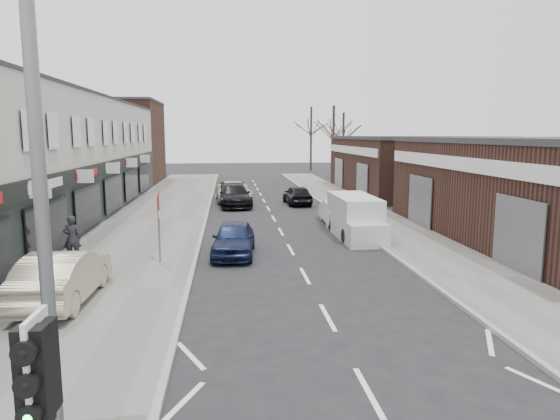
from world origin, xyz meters
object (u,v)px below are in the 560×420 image
object	(u,v)px
sedan_on_pavement	(63,276)
parked_car_left_c	(233,192)
parked_car_right_b	(297,195)
white_van	(355,218)
pedestrian	(72,238)
parked_car_left_b	(235,195)
warning_sign	(159,207)
parked_car_left_a	(234,239)
traffic_light	(40,397)
street_lamp	(54,157)
parked_car_right_a	(336,212)

from	to	relation	value
sedan_on_pavement	parked_car_left_c	bearing A→B (deg)	-101.51
parked_car_right_b	parked_car_left_c	bearing A→B (deg)	-26.58
white_van	pedestrian	xyz separation A→B (m)	(-11.87, -3.93, 0.07)
white_van	parked_car_left_b	bearing A→B (deg)	116.89
warning_sign	sedan_on_pavement	size ratio (longest dim) A/B	0.59
warning_sign	white_van	world-z (taller)	warning_sign
pedestrian	parked_car_left_a	xyz separation A→B (m)	(6.05, 0.82, -0.31)
traffic_light	white_van	world-z (taller)	traffic_light
traffic_light	street_lamp	xyz separation A→B (m)	(-0.13, 1.22, 2.20)
white_van	parked_car_right_a	world-z (taller)	white_van
street_lamp	parked_car_right_a	xyz separation A→B (m)	(7.79, 20.81, -3.95)
street_lamp	parked_car_right_a	distance (m)	22.57
warning_sign	parked_car_right_a	xyz separation A→B (m)	(8.43, 8.01, -1.53)
parked_car_right_a	parked_car_right_b	size ratio (longest dim) A/B	1.02
parked_car_left_a	parked_car_right_b	bearing A→B (deg)	77.29
parked_car_right_b	warning_sign	bearing A→B (deg)	62.08
parked_car_right_b	traffic_light	bearing A→B (deg)	74.60
traffic_light	parked_car_left_a	world-z (taller)	traffic_light
street_lamp	parked_car_right_a	bearing A→B (deg)	69.47
parked_car_left_a	parked_car_right_a	world-z (taller)	parked_car_left_a
traffic_light	parked_car_left_c	size ratio (longest dim) A/B	0.58
warning_sign	sedan_on_pavement	distance (m)	4.97
parked_car_left_b	parked_car_right_a	size ratio (longest dim) A/B	1.27
street_lamp	parked_car_left_b	distance (m)	28.46
traffic_light	parked_car_right_a	size ratio (longest dim) A/B	0.76
white_van	parked_car_left_a	world-z (taller)	white_van
traffic_light	parked_car_right_b	distance (m)	30.56
white_van	warning_sign	bearing A→B (deg)	-153.23
parked_car_left_c	parked_car_right_b	size ratio (longest dim) A/B	1.33
sedan_on_pavement	pedestrian	world-z (taller)	pedestrian
pedestrian	parked_car_right_b	xyz separation A→B (m)	(10.67, 15.34, -0.32)
traffic_light	parked_car_right_a	bearing A→B (deg)	70.80
traffic_light	pedestrian	xyz separation A→B (m)	(-4.07, 14.45, -1.42)
warning_sign	parked_car_left_b	size ratio (longest dim) A/B	0.53
sedan_on_pavement	parked_car_left_c	distance (m)	22.56
sedan_on_pavement	parked_car_left_a	size ratio (longest dim) A/B	1.12
white_van	parked_car_left_a	xyz separation A→B (m)	(-5.82, -3.11, -0.24)
street_lamp	parked_car_left_c	distance (m)	30.85
street_lamp	traffic_light	bearing A→B (deg)	-84.12
parked_car_right_a	parked_car_left_b	bearing A→B (deg)	-50.63
street_lamp	parked_car_left_c	xyz separation A→B (m)	(2.28, 30.52, -3.88)
street_lamp	warning_sign	size ratio (longest dim) A/B	2.96
sedan_on_pavement	parked_car_left_c	xyz separation A→B (m)	(5.10, 21.98, -0.13)
white_van	sedan_on_pavement	size ratio (longest dim) A/B	1.11
traffic_light	parked_car_right_a	world-z (taller)	traffic_light
white_van	pedestrian	size ratio (longest dim) A/B	2.88
sedan_on_pavement	parked_car_right_b	xyz separation A→B (m)	(9.54, 20.03, -0.19)
white_van	parked_car_right_a	bearing A→B (deg)	91.87
traffic_light	white_van	bearing A→B (deg)	67.00
white_van	parked_car_left_c	world-z (taller)	white_van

